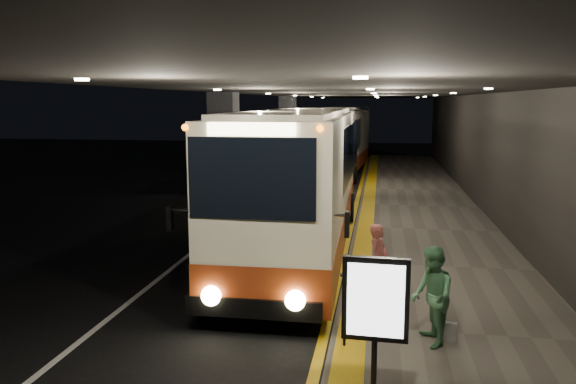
% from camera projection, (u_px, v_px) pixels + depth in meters
% --- Properties ---
extents(ground, '(90.00, 90.00, 0.00)m').
position_uv_depth(ground, '(241.00, 274.00, 13.55)').
color(ground, black).
extents(lane_line_white, '(0.12, 50.00, 0.01)m').
position_uv_depth(lane_line_white, '(225.00, 226.00, 18.71)').
color(lane_line_white, silver).
rests_on(lane_line_white, ground).
extents(kerb_stripe_yellow, '(0.18, 50.00, 0.01)m').
position_uv_depth(kerb_stripe_yellow, '(350.00, 231.00, 18.04)').
color(kerb_stripe_yellow, gold).
rests_on(kerb_stripe_yellow, ground).
extents(sidewalk, '(4.50, 50.00, 0.15)m').
position_uv_depth(sidewalk, '(426.00, 231.00, 17.65)').
color(sidewalk, '#514C44').
rests_on(sidewalk, ground).
extents(tactile_strip, '(0.50, 50.00, 0.01)m').
position_uv_depth(tactile_strip, '(366.00, 227.00, 17.94)').
color(tactile_strip, gold).
rests_on(tactile_strip, sidewalk).
extents(terminal_wall, '(0.10, 50.00, 6.00)m').
position_uv_depth(terminal_wall, '(507.00, 139.00, 16.82)').
color(terminal_wall, black).
rests_on(terminal_wall, ground).
extents(support_columns, '(0.80, 24.80, 4.40)m').
position_uv_depth(support_columns, '(224.00, 164.00, 17.34)').
color(support_columns, black).
rests_on(support_columns, ground).
extents(canopy, '(9.00, 50.00, 0.40)m').
position_uv_depth(canopy, '(357.00, 86.00, 17.29)').
color(canopy, black).
rests_on(canopy, support_columns).
extents(coach_main, '(2.72, 12.17, 3.78)m').
position_uv_depth(coach_main, '(301.00, 186.00, 15.36)').
color(coach_main, beige).
rests_on(coach_main, ground).
extents(coach_second, '(3.04, 11.26, 3.50)m').
position_uv_depth(coach_second, '(339.00, 145.00, 31.65)').
color(coach_second, beige).
rests_on(coach_second, ground).
extents(coach_third, '(2.89, 11.73, 3.66)m').
position_uv_depth(coach_third, '(348.00, 134.00, 41.29)').
color(coach_third, beige).
rests_on(coach_third, ground).
extents(passenger_boarding, '(0.56, 0.66, 1.54)m').
position_uv_depth(passenger_boarding, '(378.00, 261.00, 11.33)').
color(passenger_boarding, '#BD6058').
rests_on(passenger_boarding, sidewalk).
extents(passenger_waiting_green, '(0.64, 0.88, 1.65)m').
position_uv_depth(passenger_waiting_green, '(432.00, 296.00, 9.13)').
color(passenger_waiting_green, '#457D53').
rests_on(passenger_waiting_green, sidewalk).
extents(bag_polka, '(0.27, 0.15, 0.31)m').
position_uv_depth(bag_polka, '(449.00, 332.00, 9.37)').
color(bag_polka, black).
rests_on(bag_polka, sidewalk).
extents(info_sign, '(0.90, 0.16, 1.91)m').
position_uv_depth(info_sign, '(376.00, 302.00, 7.55)').
color(info_sign, black).
rests_on(info_sign, sidewalk).
extents(stanchion_post, '(0.05, 0.05, 1.21)m').
position_uv_depth(stanchion_post, '(345.00, 311.00, 9.09)').
color(stanchion_post, black).
rests_on(stanchion_post, sidewalk).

